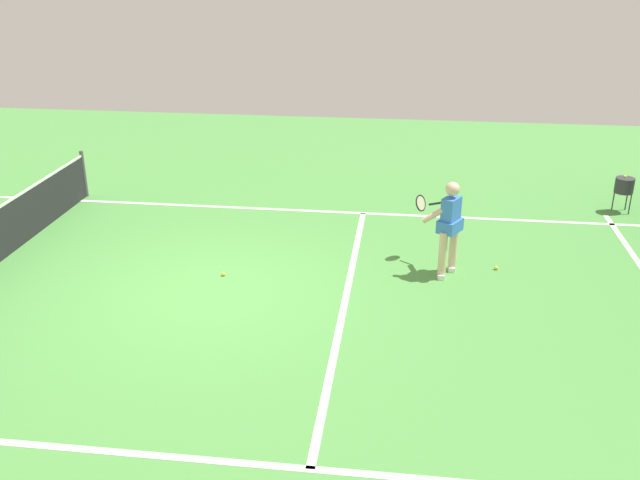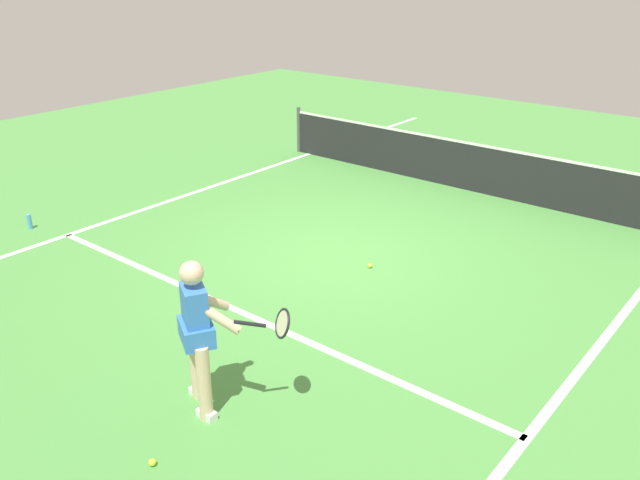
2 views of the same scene
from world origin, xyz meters
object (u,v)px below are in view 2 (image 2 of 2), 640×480
(tennis_ball_mid, at_px, (152,462))
(tennis_ball_near, at_px, (370,266))
(tennis_player, at_px, (200,331))
(water_bottle, at_px, (30,222))

(tennis_ball_mid, bearing_deg, tennis_ball_near, 100.36)
(tennis_player, relative_size, water_bottle, 6.46)
(tennis_player, distance_m, tennis_ball_near, 3.65)
(tennis_player, height_order, tennis_ball_near, tennis_player)
(tennis_ball_near, bearing_deg, water_bottle, -156.00)
(tennis_ball_near, height_order, tennis_ball_mid, same)
(tennis_player, height_order, water_bottle, tennis_player)
(tennis_ball_mid, height_order, water_bottle, water_bottle)
(tennis_ball_near, height_order, water_bottle, water_bottle)
(tennis_ball_mid, xyz_separation_m, water_bottle, (-5.81, 2.12, 0.09))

